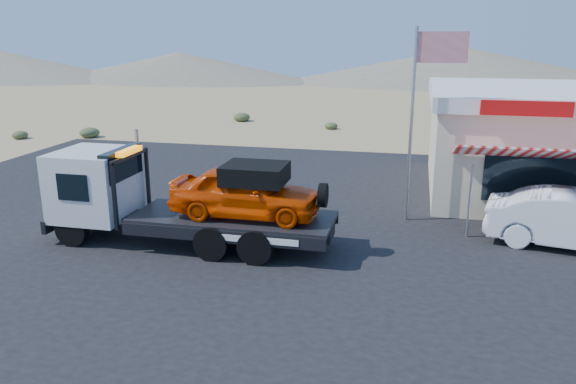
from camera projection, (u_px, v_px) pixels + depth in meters
name	position (u px, v px, depth m)	size (l,w,h in m)	color
ground	(221.00, 260.00, 14.90)	(120.00, 120.00, 0.00)	#9A8458
asphalt_lot	(315.00, 229.00, 17.28)	(32.00, 24.00, 0.02)	black
tow_truck	(182.00, 195.00, 15.75)	(8.00, 2.37, 2.68)	black
white_sedan	(576.00, 221.00, 15.54)	(1.66, 4.76, 1.57)	silver
jerky_store	(574.00, 142.00, 20.51)	(10.40, 9.97, 3.90)	beige
flagpole	(420.00, 103.00, 17.03)	(1.55, 0.10, 6.00)	#99999E
desert_scrub	(1.00, 157.00, 25.97)	(23.77, 33.93, 0.61)	#384626
distant_hills	(297.00, 67.00, 68.20)	(126.00, 48.00, 4.20)	#726B59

